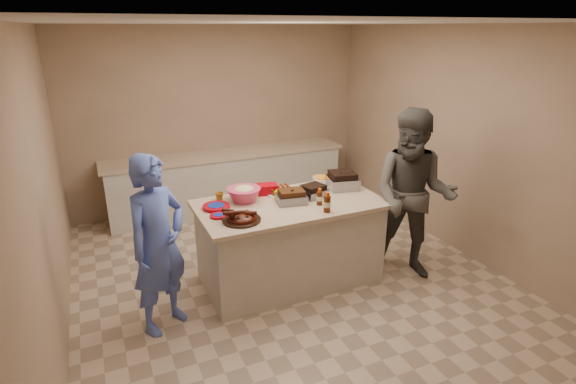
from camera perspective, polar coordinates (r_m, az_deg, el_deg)
name	(u,v)px	position (r m, az deg, el deg)	size (l,w,h in m)	color
room	(286,275)	(5.20, -0.22, -10.55)	(4.50, 5.00, 2.70)	tan
back_counter	(228,181)	(6.91, -7.63, 1.36)	(3.60, 0.64, 0.90)	beige
island	(290,279)	(5.14, 0.23, -10.97)	(1.95, 1.03, 0.93)	beige
rib_platter	(242,221)	(4.31, -5.92, -3.66)	(0.37, 0.37, 0.15)	#3B0C03
pulled_pork_tray	(292,203)	(4.71, 0.45, -1.38)	(0.30, 0.23, 0.09)	#47230F
brisket_tray	(313,196)	(4.90, 3.22, -0.56)	(0.27, 0.23, 0.08)	black
roasting_pan	(342,188)	(5.19, 6.87, 0.54)	(0.32, 0.32, 0.13)	gray
coleslaw_bowl	(244,201)	(4.78, -5.58, -1.17)	(0.36, 0.36, 0.25)	#CD3B65
sausage_plate	(282,195)	(4.95, -0.83, -0.33)	(0.32, 0.32, 0.05)	silver
mac_cheese_dish	(326,182)	(5.36, 4.90, 1.24)	(0.29, 0.21, 0.08)	#FFA023
bbq_bottle_a	(319,205)	(4.68, 4.00, -1.62)	(0.06, 0.06, 0.18)	#431908
bbq_bottle_b	(327,212)	(4.50, 4.95, -2.52)	(0.07, 0.07, 0.21)	#431908
mustard_bottle	(277,200)	(4.80, -1.44, -1.00)	(0.05, 0.05, 0.13)	#DDC400
sauce_bowl	(275,195)	(4.95, -1.70, -0.32)	(0.12, 0.04, 0.12)	silver
plate_stack_large	(216,208)	(4.63, -9.09, -2.06)	(0.28, 0.28, 0.03)	#97000C
plate_stack_small	(218,217)	(4.42, -8.82, -3.14)	(0.17, 0.17, 0.02)	#97000C
plastic_cup	(219,200)	(4.84, -8.69, -1.03)	(0.09, 0.09, 0.09)	#976417
basket_stack	(267,194)	(4.98, -2.62, -0.21)	(0.22, 0.16, 0.11)	#97000C
guest_blue	(167,324)	(4.61, -15.10, -15.85)	(0.61, 1.68, 0.40)	#4C66C7
guest_gray	(405,272)	(5.44, 14.61, -9.82)	(0.92, 1.89, 0.71)	#4E4B46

